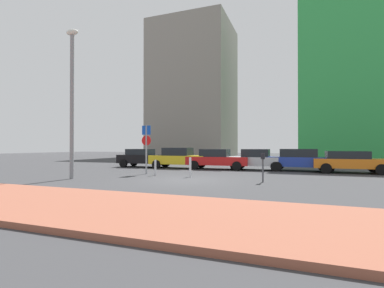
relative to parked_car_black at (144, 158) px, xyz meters
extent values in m
plane|color=#38383A|center=(6.56, -7.04, -0.76)|extent=(120.00, 120.00, 0.00)
cube|color=#93513D|center=(6.56, -13.98, -0.69)|extent=(40.00, 4.08, 0.14)
cube|color=black|center=(0.08, 0.00, -0.10)|extent=(4.26, 1.98, 0.68)
cube|color=black|center=(-0.28, -0.02, 0.47)|extent=(2.02, 1.70, 0.47)
cylinder|color=black|center=(1.43, 0.95, -0.44)|extent=(0.65, 0.26, 0.64)
cylinder|color=black|center=(1.54, -0.76, -0.44)|extent=(0.65, 0.26, 0.64)
cylinder|color=black|center=(-1.39, 0.77, -0.44)|extent=(0.65, 0.26, 0.64)
cylinder|color=black|center=(-1.28, -0.94, -0.44)|extent=(0.65, 0.26, 0.64)
cube|color=gold|center=(3.18, -0.09, -0.12)|extent=(4.44, 1.94, 0.65)
cube|color=black|center=(3.08, -0.09, 0.51)|extent=(2.08, 1.71, 0.60)
cylinder|color=black|center=(4.64, 0.86, -0.44)|extent=(0.65, 0.24, 0.64)
cylinder|color=black|center=(4.70, -0.93, -0.44)|extent=(0.65, 0.24, 0.64)
cylinder|color=black|center=(1.66, 0.75, -0.44)|extent=(0.65, 0.24, 0.64)
cylinder|color=black|center=(1.72, -1.03, -0.44)|extent=(0.65, 0.24, 0.64)
cube|color=red|center=(6.26, 0.01, -0.14)|extent=(4.56, 1.93, 0.60)
cube|color=black|center=(6.03, 0.00, 0.43)|extent=(2.05, 1.71, 0.55)
cylinder|color=black|center=(7.76, 0.95, -0.44)|extent=(0.65, 0.24, 0.64)
cylinder|color=black|center=(7.82, -0.83, -0.44)|extent=(0.65, 0.24, 0.64)
cylinder|color=black|center=(4.70, 0.85, -0.44)|extent=(0.65, 0.24, 0.64)
cylinder|color=black|center=(4.76, -0.93, -0.44)|extent=(0.65, 0.24, 0.64)
cube|color=#B7BABF|center=(8.98, 0.36, -0.14)|extent=(4.03, 1.66, 0.60)
cube|color=black|center=(8.94, 0.36, 0.44)|extent=(1.85, 1.52, 0.55)
cylinder|color=black|center=(10.35, 1.19, -0.44)|extent=(0.64, 0.22, 0.64)
cylinder|color=black|center=(10.35, -0.47, -0.44)|extent=(0.64, 0.22, 0.64)
cylinder|color=black|center=(7.61, 1.19, -0.44)|extent=(0.64, 0.22, 0.64)
cylinder|color=black|center=(7.61, -0.47, -0.44)|extent=(0.64, 0.22, 0.64)
cube|color=#1E389E|center=(12.04, 0.38, -0.12)|extent=(4.61, 1.89, 0.64)
cube|color=black|center=(11.81, 0.38, 0.47)|extent=(2.37, 1.69, 0.54)
cylinder|color=black|center=(13.62, 1.22, -0.44)|extent=(0.65, 0.24, 0.64)
cylinder|color=black|center=(13.57, -0.55, -0.44)|extent=(0.65, 0.24, 0.64)
cylinder|color=black|center=(10.52, 1.30, -0.44)|extent=(0.65, 0.24, 0.64)
cylinder|color=black|center=(10.47, -0.46, -0.44)|extent=(0.65, 0.24, 0.64)
cube|color=orange|center=(14.82, -0.05, -0.15)|extent=(4.36, 1.83, 0.59)
cube|color=black|center=(14.64, -0.05, 0.38)|extent=(2.41, 1.64, 0.47)
cylinder|color=black|center=(16.27, 0.85, -0.44)|extent=(0.65, 0.24, 0.64)
cylinder|color=black|center=(16.32, -0.86, -0.44)|extent=(0.65, 0.24, 0.64)
cylinder|color=black|center=(13.33, 0.77, -0.44)|extent=(0.65, 0.24, 0.64)
cylinder|color=black|center=(13.38, -0.94, -0.44)|extent=(0.65, 0.24, 0.64)
cylinder|color=gray|center=(3.17, -5.08, 0.72)|extent=(0.10, 0.10, 2.96)
cube|color=#1447B7|center=(3.17, -5.08, 1.89)|extent=(0.55, 0.08, 0.55)
cylinder|color=red|center=(3.17, -5.08, 1.27)|extent=(0.60, 0.07, 0.60)
cylinder|color=#4C4C51|center=(10.23, -6.58, -0.22)|extent=(0.08, 0.08, 1.08)
cube|color=black|center=(10.23, -6.58, 0.45)|extent=(0.18, 0.14, 0.28)
cylinder|color=gray|center=(0.86, -8.67, 2.95)|extent=(0.20, 0.20, 7.42)
ellipsoid|color=silver|center=(0.86, -8.67, 6.81)|extent=(0.70, 0.36, 0.30)
cylinder|color=#B7B7BC|center=(6.25, -5.68, -0.23)|extent=(0.13, 0.13, 1.06)
cylinder|color=#B7B7BC|center=(4.07, -5.61, -0.32)|extent=(0.12, 0.12, 0.89)
cube|color=green|center=(20.15, 21.68, 11.29)|extent=(16.74, 12.75, 24.11)
cube|color=gray|center=(-5.61, 27.03, 10.77)|extent=(13.24, 12.40, 23.07)
camera|label=1|loc=(11.77, -20.07, 0.90)|focal=26.41mm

